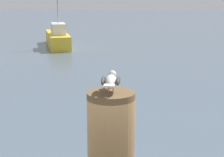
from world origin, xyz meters
name	(u,v)px	position (x,y,z in m)	size (l,w,h in m)	color
mooring_post	(111,151)	(0.23, -0.58, 2.06)	(0.38, 0.38, 0.98)	brown
seagull	(111,81)	(0.23, -0.58, 2.64)	(0.16, 0.39, 0.14)	tan
boat_yellow	(57,37)	(-3.71, 19.14, 0.50)	(2.36, 5.30, 3.49)	yellow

